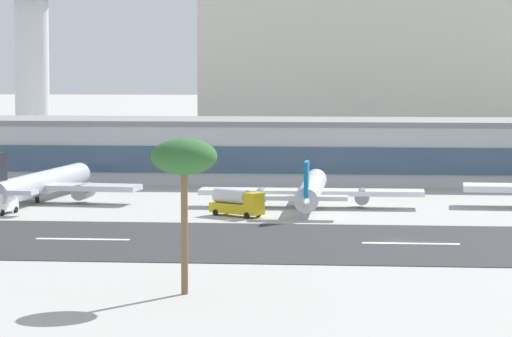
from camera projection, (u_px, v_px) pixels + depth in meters
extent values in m
plane|color=#A8A8A3|center=(397.00, 241.00, 165.58)|extent=(1400.00, 1400.00, 0.00)
cube|color=#2D2D30|center=(397.00, 244.00, 163.38)|extent=(800.00, 36.25, 0.08)
cube|color=white|center=(83.00, 239.00, 167.15)|extent=(12.00, 1.20, 0.01)
cube|color=white|center=(411.00, 243.00, 163.22)|extent=(12.00, 1.20, 0.01)
cube|color=#B7BABC|center=(315.00, 153.00, 247.79)|extent=(157.10, 23.07, 10.65)
cube|color=#38516B|center=(311.00, 160.00, 236.24)|extent=(152.39, 0.30, 4.79)
cube|color=gray|center=(315.00, 122.00, 247.31)|extent=(158.67, 23.30, 1.00)
cylinder|color=silver|center=(32.00, 77.00, 295.61)|extent=(7.66, 7.66, 37.72)
cube|color=beige|center=(420.00, 53.00, 371.13)|extent=(121.17, 37.14, 49.11)
cylinder|color=silver|center=(41.00, 183.00, 211.87)|extent=(7.56, 38.25, 3.81)
sphere|color=silver|center=(80.00, 174.00, 230.48)|extent=(3.62, 3.62, 3.62)
cube|color=silver|center=(40.00, 186.00, 211.16)|extent=(33.02, 8.91, 0.84)
cylinder|color=gray|center=(83.00, 191.00, 209.79)|extent=(2.99, 5.55, 2.47)
cylinder|color=black|center=(37.00, 200.00, 210.21)|extent=(0.69, 0.69, 1.05)
cylinder|color=silver|center=(312.00, 189.00, 204.79)|extent=(3.80, 34.88, 3.49)
sphere|color=silver|center=(316.00, 179.00, 222.09)|extent=(3.31, 3.31, 3.31)
cone|color=silver|center=(306.00, 201.00, 187.49)|extent=(3.19, 6.30, 3.14)
cube|color=silver|center=(311.00, 192.00, 204.12)|extent=(34.68, 5.54, 0.77)
cylinder|color=gray|center=(362.00, 196.00, 203.50)|extent=(2.31, 4.90, 2.27)
cylinder|color=gray|center=(261.00, 195.00, 204.85)|extent=(2.31, 4.90, 2.27)
cube|color=silver|center=(307.00, 198.00, 188.84)|extent=(11.80, 2.98, 0.61)
cube|color=#1975B2|center=(307.00, 181.00, 188.64)|extent=(0.60, 4.71, 5.58)
cylinder|color=black|center=(311.00, 205.00, 203.24)|extent=(0.63, 0.63, 0.96)
cube|color=gold|center=(237.00, 208.00, 192.21)|extent=(8.51, 6.88, 1.40)
cylinder|color=silver|center=(231.00, 196.00, 192.71)|extent=(5.97, 4.96, 2.10)
cube|color=gold|center=(254.00, 199.00, 190.04)|extent=(3.02, 3.12, 1.80)
cylinder|color=black|center=(247.00, 216.00, 189.38)|extent=(0.90, 0.73, 0.90)
cylinder|color=black|center=(258.00, 214.00, 191.39)|extent=(0.90, 0.73, 0.90)
cylinder|color=black|center=(215.00, 213.00, 193.13)|extent=(0.90, 0.73, 0.90)
cylinder|color=black|center=(227.00, 211.00, 195.14)|extent=(0.90, 0.73, 0.90)
cube|color=white|center=(2.00, 207.00, 195.06)|extent=(3.59, 6.37, 1.20)
cube|color=silver|center=(4.00, 197.00, 195.63)|extent=(3.15, 4.70, 1.60)
cylinder|color=black|center=(2.00, 213.00, 192.75)|extent=(0.46, 0.94, 0.90)
cylinder|color=black|center=(2.00, 209.00, 197.46)|extent=(0.46, 0.94, 0.90)
cylinder|color=black|center=(16.00, 210.00, 196.75)|extent=(0.46, 0.94, 0.90)
cylinder|color=brown|center=(184.00, 225.00, 127.80)|extent=(0.67, 0.67, 13.39)
ellipsoid|color=#2D602D|center=(184.00, 156.00, 127.25)|extent=(6.40, 6.40, 3.52)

